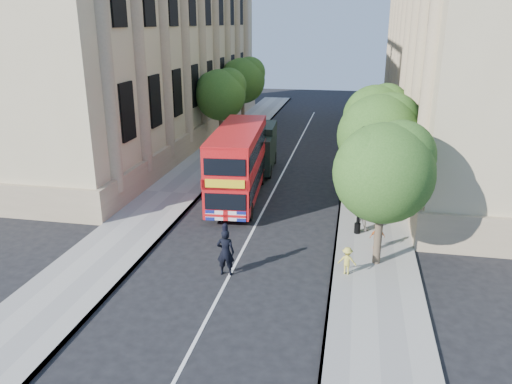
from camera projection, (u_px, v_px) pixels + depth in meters
The scene contains 17 objects.
ground at pixel (224, 287), 19.21m from camera, with size 120.00×120.00×0.00m, color black.
pavement_right at pixel (371, 206), 27.40m from camera, with size 3.50×80.00×0.12m, color gray.
pavement_left at pixel (173, 193), 29.54m from camera, with size 3.50×80.00×0.12m, color gray.
building_right at pixel (491, 32), 36.02m from camera, with size 12.00×38.00×18.00m, color tan.
building_left at pixel (134, 31), 41.14m from camera, with size 12.00×38.00×18.00m, color tan.
tree_right_near at pixel (385, 168), 19.57m from camera, with size 4.00×4.00×6.08m.
tree_right_mid at pixel (380, 132), 25.07m from camera, with size 4.20×4.20×6.37m.
tree_right_far at pixel (376, 114), 30.68m from camera, with size 4.00×4.00×6.15m.
tree_left_far at pixel (221, 92), 39.33m from camera, with size 4.00×4.00×6.30m.
tree_left_back at pixel (243, 78), 46.67m from camera, with size 4.20×4.20×6.65m.
lamp_post at pixel (360, 185), 23.04m from camera, with size 0.32×0.32×5.16m.
double_decker_bus at pixel (238, 162), 27.98m from camera, with size 3.03×8.89×4.03m.
box_van at pixel (258, 149), 33.82m from camera, with size 2.55×5.48×3.05m.
police_constable at pixel (226, 252), 19.85m from camera, with size 0.71×0.47×1.96m, color black.
woman_pedestrian at pixel (361, 213), 23.88m from camera, with size 0.84×0.66×1.73m, color beige.
child_a at pixel (377, 237), 21.95m from camera, with size 0.67×0.28×1.15m, color orange.
child_b at pixel (347, 261), 19.79m from camera, with size 0.74×0.42×1.14m, color gold.
Camera 1 is at (4.56, -16.42, 9.66)m, focal length 35.00 mm.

